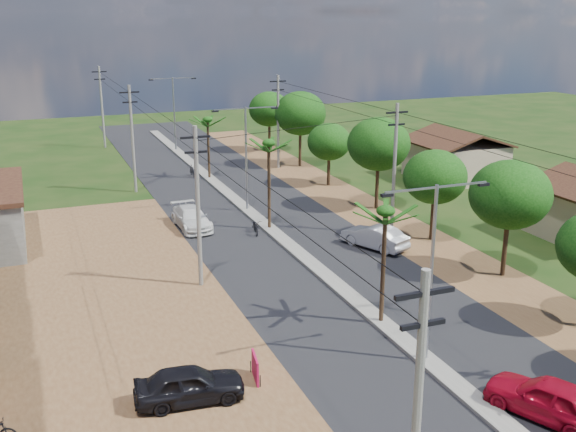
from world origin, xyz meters
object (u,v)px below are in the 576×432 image
(car_silver_mid, at_px, (374,237))
(car_parked_dark, at_px, (189,385))
(car_red_near, at_px, (549,399))
(car_white_far, at_px, (191,219))
(roadside_sign, at_px, (255,368))

(car_silver_mid, distance_m, car_parked_dark, 20.28)
(car_red_near, bearing_deg, car_parked_dark, -50.88)
(car_parked_dark, bearing_deg, car_white_far, -8.41)
(car_white_far, relative_size, roadside_sign, 3.67)
(roadside_sign, bearing_deg, car_parked_dark, -159.04)
(car_silver_mid, xyz_separation_m, roadside_sign, (-12.46, -12.63, -0.19))
(car_silver_mid, bearing_deg, roadside_sign, 21.61)
(car_white_far, distance_m, roadside_sign, 21.22)
(car_silver_mid, xyz_separation_m, car_white_far, (-10.00, 8.45, -0.03))
(car_white_far, xyz_separation_m, roadside_sign, (-2.46, -21.08, -0.16))
(car_silver_mid, bearing_deg, car_red_near, 57.03)
(car_parked_dark, xyz_separation_m, roadside_sign, (2.92, 0.59, -0.17))
(roadside_sign, bearing_deg, car_red_near, -25.94)
(car_red_near, distance_m, car_silver_mid, 19.52)
(car_red_near, xyz_separation_m, car_white_far, (-6.88, 27.71, -0.09))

